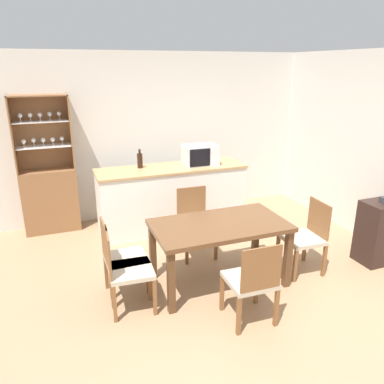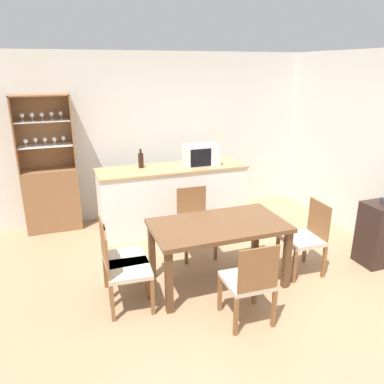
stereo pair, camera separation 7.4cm
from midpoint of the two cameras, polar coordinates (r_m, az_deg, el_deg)
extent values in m
plane|color=#A37F5B|center=(4.16, 3.96, -15.58)|extent=(18.00, 18.00, 0.00)
cube|color=silver|center=(6.03, -5.87, 8.46)|extent=(6.80, 0.06, 2.55)
cube|color=white|center=(5.58, -2.56, -1.01)|extent=(2.14, 0.61, 0.91)
cube|color=tan|center=(5.44, -2.64, 3.66)|extent=(2.17, 0.64, 0.03)
cube|color=brown|center=(5.87, -20.15, -1.12)|extent=(0.77, 0.34, 0.92)
cube|color=brown|center=(5.79, -21.25, 8.61)|extent=(0.77, 0.02, 1.05)
cube|color=brown|center=(5.66, -25.08, 7.90)|extent=(0.02, 0.34, 1.05)
cube|color=brown|center=(5.64, -17.43, 8.77)|extent=(0.02, 0.34, 1.05)
cube|color=brown|center=(5.58, -21.90, 13.54)|extent=(0.77, 0.34, 0.02)
cube|color=white|center=(5.67, -21.06, 6.59)|extent=(0.72, 0.29, 0.01)
cube|color=white|center=(5.61, -21.47, 10.03)|extent=(0.72, 0.29, 0.01)
cylinder|color=white|center=(5.64, -23.59, 6.31)|extent=(0.04, 0.04, 0.01)
cylinder|color=white|center=(5.64, -23.63, 6.61)|extent=(0.01, 0.01, 0.06)
sphere|color=white|center=(5.63, -23.70, 7.12)|extent=(0.06, 0.06, 0.06)
cylinder|color=white|center=(5.62, -24.04, 9.80)|extent=(0.04, 0.04, 0.01)
cylinder|color=white|center=(5.61, -24.08, 10.11)|extent=(0.01, 0.01, 0.06)
sphere|color=white|center=(5.61, -24.15, 10.63)|extent=(0.06, 0.06, 0.06)
cylinder|color=white|center=(5.68, -22.32, 6.56)|extent=(0.04, 0.04, 0.01)
cylinder|color=white|center=(5.68, -22.36, 6.86)|extent=(0.01, 0.01, 0.06)
sphere|color=white|center=(5.67, -22.42, 7.36)|extent=(0.06, 0.06, 0.06)
cylinder|color=white|center=(5.62, -22.76, 9.97)|extent=(0.04, 0.04, 0.01)
cylinder|color=white|center=(5.62, -22.80, 10.28)|extent=(0.01, 0.01, 0.06)
sphere|color=white|center=(5.61, -22.86, 10.79)|extent=(0.06, 0.06, 0.06)
cylinder|color=white|center=(5.66, -21.07, 6.66)|extent=(0.04, 0.04, 0.01)
cylinder|color=white|center=(5.66, -21.10, 6.97)|extent=(0.01, 0.01, 0.06)
sphere|color=white|center=(5.65, -21.16, 7.48)|extent=(0.06, 0.06, 0.06)
cylinder|color=white|center=(5.61, -21.48, 10.11)|extent=(0.04, 0.04, 0.01)
cylinder|color=white|center=(5.60, -21.52, 10.41)|extent=(0.01, 0.01, 0.06)
sphere|color=white|center=(5.60, -21.58, 10.93)|extent=(0.06, 0.06, 0.06)
cylinder|color=white|center=(5.65, -19.80, 6.77)|extent=(0.04, 0.04, 0.01)
cylinder|color=white|center=(5.64, -19.84, 7.08)|extent=(0.01, 0.01, 0.06)
sphere|color=white|center=(5.63, -19.90, 7.59)|extent=(0.06, 0.06, 0.06)
cylinder|color=white|center=(5.64, -20.20, 10.30)|extent=(0.04, 0.04, 0.01)
cylinder|color=white|center=(5.64, -20.24, 10.60)|extent=(0.01, 0.01, 0.06)
sphere|color=white|center=(5.63, -20.29, 11.12)|extent=(0.06, 0.06, 0.06)
cylinder|color=white|center=(5.68, -18.55, 6.98)|extent=(0.04, 0.04, 0.01)
cylinder|color=white|center=(5.68, -18.59, 7.28)|extent=(0.01, 0.01, 0.06)
sphere|color=white|center=(5.67, -18.64, 7.79)|extent=(0.06, 0.06, 0.06)
cylinder|color=white|center=(5.65, -18.93, 10.45)|extent=(0.04, 0.04, 0.01)
cylinder|color=white|center=(5.65, -18.96, 10.75)|extent=(0.01, 0.01, 0.06)
sphere|color=white|center=(5.64, -19.01, 11.27)|extent=(0.06, 0.06, 0.06)
cube|color=brown|center=(4.08, 4.58, -5.12)|extent=(1.45, 0.81, 0.05)
cube|color=brown|center=(3.75, -2.95, -13.60)|extent=(0.07, 0.07, 0.67)
cube|color=brown|center=(4.27, 14.73, -9.95)|extent=(0.07, 0.07, 0.67)
cube|color=brown|center=(4.33, -5.65, -8.93)|extent=(0.07, 0.07, 0.67)
cube|color=brown|center=(4.79, 10.11, -6.33)|extent=(0.07, 0.07, 0.67)
cube|color=#C1B299|center=(4.77, 1.11, -5.03)|extent=(0.44, 0.44, 0.05)
cube|color=brown|center=(4.86, 0.35, -1.60)|extent=(0.39, 0.03, 0.42)
cube|color=brown|center=(4.76, 4.06, -8.05)|extent=(0.04, 0.04, 0.40)
cube|color=brown|center=(4.65, -0.41, -8.73)|extent=(0.04, 0.04, 0.40)
cube|color=brown|center=(5.09, 2.46, -6.20)|extent=(0.04, 0.04, 0.40)
cube|color=brown|center=(4.98, -1.74, -6.77)|extent=(0.04, 0.04, 0.40)
cube|color=#C1B299|center=(3.83, -8.98, -11.65)|extent=(0.46, 0.46, 0.05)
cube|color=brown|center=(3.71, -12.33, -8.86)|extent=(0.05, 0.39, 0.42)
cube|color=brown|center=(4.13, -6.44, -12.68)|extent=(0.04, 0.04, 0.40)
cube|color=brown|center=(3.81, -5.46, -15.62)|extent=(0.04, 0.04, 0.40)
cube|color=brown|center=(4.10, -11.91, -13.24)|extent=(0.04, 0.04, 0.40)
cube|color=brown|center=(3.78, -11.46, -16.28)|extent=(0.04, 0.04, 0.40)
cube|color=#C1B299|center=(4.58, 16.83, -6.96)|extent=(0.44, 0.44, 0.05)
cube|color=brown|center=(4.60, 19.23, -3.93)|extent=(0.04, 0.39, 0.42)
cube|color=brown|center=(4.44, 15.82, -10.92)|extent=(0.04, 0.04, 0.40)
cube|color=brown|center=(4.72, 13.32, -8.79)|extent=(0.04, 0.04, 0.40)
cube|color=brown|center=(4.64, 19.91, -9.97)|extent=(0.04, 0.04, 0.40)
cube|color=brown|center=(4.92, 17.26, -8.02)|extent=(0.04, 0.04, 0.40)
cube|color=#C1B299|center=(4.04, -9.66, -9.97)|extent=(0.43, 0.43, 0.05)
cube|color=brown|center=(3.91, -12.80, -7.39)|extent=(0.02, 0.39, 0.42)
cube|color=brown|center=(4.35, -7.48, -10.99)|extent=(0.04, 0.04, 0.40)
cube|color=brown|center=(4.02, -6.16, -13.58)|extent=(0.04, 0.04, 0.40)
cube|color=brown|center=(4.29, -12.60, -11.73)|extent=(0.04, 0.04, 0.40)
cube|color=brown|center=(3.96, -11.73, -14.43)|extent=(0.04, 0.04, 0.40)
cube|color=#C1B299|center=(3.66, 8.98, -13.19)|extent=(0.44, 0.44, 0.05)
cube|color=brown|center=(3.39, 10.74, -11.54)|extent=(0.39, 0.03, 0.42)
cube|color=brown|center=(3.86, 4.83, -15.09)|extent=(0.04, 0.04, 0.40)
cube|color=brown|center=(4.00, 10.10, -13.98)|extent=(0.04, 0.04, 0.40)
cube|color=brown|center=(3.57, 7.32, -18.31)|extent=(0.04, 0.04, 0.40)
cube|color=brown|center=(3.73, 12.95, -16.91)|extent=(0.04, 0.04, 0.40)
cube|color=silver|center=(5.53, 1.80, 5.65)|extent=(0.49, 0.33, 0.30)
cube|color=black|center=(5.35, 1.77, 5.22)|extent=(0.31, 0.01, 0.26)
cylinder|color=black|center=(5.42, -7.40, 4.78)|extent=(0.08, 0.08, 0.21)
cylinder|color=black|center=(5.39, -7.46, 6.18)|extent=(0.03, 0.03, 0.06)
cube|color=black|center=(5.20, 27.60, -5.52)|extent=(0.59, 0.36, 0.79)
camera|label=1|loc=(0.04, -89.55, 0.15)|focal=35.00mm
camera|label=2|loc=(0.04, 90.45, -0.15)|focal=35.00mm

